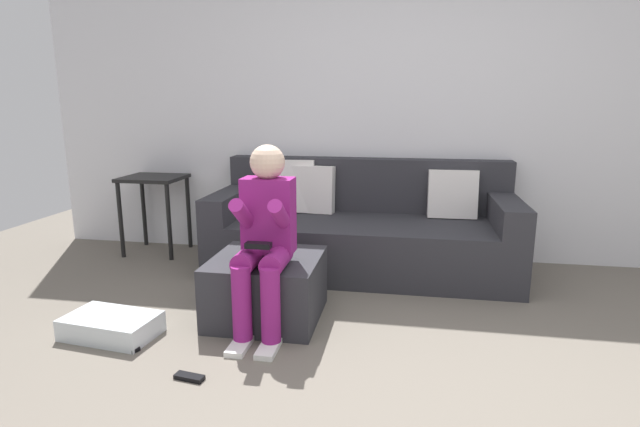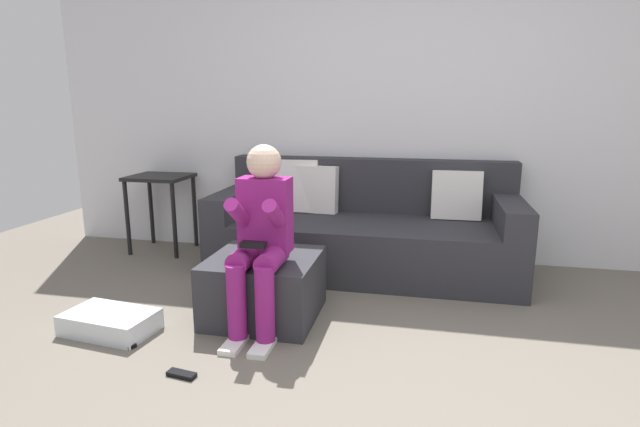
{
  "view_description": "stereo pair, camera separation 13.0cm",
  "coord_description": "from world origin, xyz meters",
  "px_view_note": "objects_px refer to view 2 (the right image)",
  "views": [
    {
      "loc": [
        0.05,
        -1.87,
        1.3
      ],
      "look_at": [
        -0.52,
        1.39,
        0.56
      ],
      "focal_mm": 28.01,
      "sensor_mm": 36.0,
      "label": 1
    },
    {
      "loc": [
        0.18,
        -1.85,
        1.3
      ],
      "look_at": [
        -0.52,
        1.39,
        0.56
      ],
      "focal_mm": 28.01,
      "sensor_mm": 36.0,
      "label": 2
    }
  ],
  "objects_px": {
    "couch_sectional": "(364,231)",
    "side_table": "(160,190)",
    "person_seated": "(260,233)",
    "storage_bin": "(110,322)",
    "ottoman": "(264,287)",
    "remote_by_storage_bin": "(123,343)",
    "remote_near_ottoman": "(182,374)"
  },
  "relations": [
    {
      "from": "couch_sectional",
      "to": "remote_near_ottoman",
      "type": "bearing_deg",
      "value": -110.18
    },
    {
      "from": "person_seated",
      "to": "storage_bin",
      "type": "height_order",
      "value": "person_seated"
    },
    {
      "from": "ottoman",
      "to": "side_table",
      "type": "height_order",
      "value": "side_table"
    },
    {
      "from": "side_table",
      "to": "remote_by_storage_bin",
      "type": "height_order",
      "value": "side_table"
    },
    {
      "from": "remote_near_ottoman",
      "to": "couch_sectional",
      "type": "bearing_deg",
      "value": 78.55
    },
    {
      "from": "couch_sectional",
      "to": "ottoman",
      "type": "xyz_separation_m",
      "value": [
        -0.48,
        -1.03,
        -0.11
      ]
    },
    {
      "from": "storage_bin",
      "to": "remote_near_ottoman",
      "type": "distance_m",
      "value": 0.72
    },
    {
      "from": "ottoman",
      "to": "remote_by_storage_bin",
      "type": "bearing_deg",
      "value": -140.51
    },
    {
      "from": "couch_sectional",
      "to": "remote_by_storage_bin",
      "type": "height_order",
      "value": "couch_sectional"
    },
    {
      "from": "couch_sectional",
      "to": "remote_near_ottoman",
      "type": "relative_size",
      "value": 15.83
    },
    {
      "from": "person_seated",
      "to": "remote_near_ottoman",
      "type": "height_order",
      "value": "person_seated"
    },
    {
      "from": "storage_bin",
      "to": "side_table",
      "type": "distance_m",
      "value": 1.72
    },
    {
      "from": "person_seated",
      "to": "side_table",
      "type": "xyz_separation_m",
      "value": [
        -1.38,
        1.33,
        -0.03
      ]
    },
    {
      "from": "ottoman",
      "to": "remote_by_storage_bin",
      "type": "height_order",
      "value": "ottoman"
    },
    {
      "from": "ottoman",
      "to": "storage_bin",
      "type": "height_order",
      "value": "ottoman"
    },
    {
      "from": "ottoman",
      "to": "person_seated",
      "type": "xyz_separation_m",
      "value": [
        0.04,
        -0.17,
        0.39
      ]
    },
    {
      "from": "remote_by_storage_bin",
      "to": "storage_bin",
      "type": "bearing_deg",
      "value": 165.53
    },
    {
      "from": "storage_bin",
      "to": "side_table",
      "type": "height_order",
      "value": "side_table"
    },
    {
      "from": "remote_near_ottoman",
      "to": "side_table",
      "type": "bearing_deg",
      "value": 129.95
    },
    {
      "from": "person_seated",
      "to": "remote_by_storage_bin",
      "type": "xyz_separation_m",
      "value": [
        -0.68,
        -0.35,
        -0.57
      ]
    },
    {
      "from": "couch_sectional",
      "to": "side_table",
      "type": "height_order",
      "value": "couch_sectional"
    },
    {
      "from": "couch_sectional",
      "to": "storage_bin",
      "type": "height_order",
      "value": "couch_sectional"
    },
    {
      "from": "storage_bin",
      "to": "remote_near_ottoman",
      "type": "bearing_deg",
      "value": -29.42
    },
    {
      "from": "side_table",
      "to": "person_seated",
      "type": "bearing_deg",
      "value": -44.03
    },
    {
      "from": "person_seated",
      "to": "storage_bin",
      "type": "relative_size",
      "value": 2.1
    },
    {
      "from": "person_seated",
      "to": "storage_bin",
      "type": "distance_m",
      "value": 1.02
    },
    {
      "from": "couch_sectional",
      "to": "ottoman",
      "type": "relative_size",
      "value": 3.59
    },
    {
      "from": "couch_sectional",
      "to": "person_seated",
      "type": "xyz_separation_m",
      "value": [
        -0.44,
        -1.2,
        0.27
      ]
    },
    {
      "from": "remote_by_storage_bin",
      "to": "ottoman",
      "type": "bearing_deg",
      "value": 62.75
    },
    {
      "from": "ottoman",
      "to": "storage_bin",
      "type": "distance_m",
      "value": 0.91
    },
    {
      "from": "ottoman",
      "to": "storage_bin",
      "type": "relative_size",
      "value": 1.27
    },
    {
      "from": "ottoman",
      "to": "remote_near_ottoman",
      "type": "relative_size",
      "value": 4.41
    }
  ]
}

